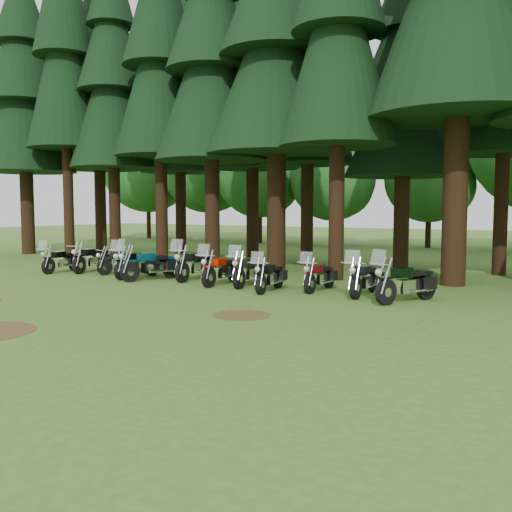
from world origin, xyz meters
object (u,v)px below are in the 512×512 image
(motorcycle_1, at_px, (92,260))
(motorcycle_5, at_px, (195,266))
(motorcycle_7, at_px, (249,272))
(motorcycle_8, at_px, (270,277))
(motorcycle_4, at_px, (151,266))
(motorcycle_6, at_px, (222,271))
(motorcycle_10, at_px, (365,280))
(motorcycle_0, at_px, (62,261))
(motorcycle_3, at_px, (137,265))
(motorcycle_2, at_px, (122,263))
(motorcycle_9, at_px, (320,277))
(motorcycle_11, at_px, (406,284))

(motorcycle_1, xyz_separation_m, motorcycle_5, (5.14, 0.25, 0.03))
(motorcycle_7, relative_size, motorcycle_8, 1.09)
(motorcycle_1, bearing_deg, motorcycle_4, -21.92)
(motorcycle_5, relative_size, motorcycle_7, 1.08)
(motorcycle_6, relative_size, motorcycle_10, 1.02)
(motorcycle_0, bearing_deg, motorcycle_5, 0.79)
(motorcycle_3, xyz_separation_m, motorcycle_6, (3.77, 0.16, -0.01))
(motorcycle_2, xyz_separation_m, motorcycle_9, (8.62, 0.05, 0.01))
(motorcycle_5, distance_m, motorcycle_7, 2.55)
(motorcycle_1, distance_m, motorcycle_6, 6.73)
(motorcycle_2, bearing_deg, motorcycle_11, 12.24)
(motorcycle_0, xyz_separation_m, motorcycle_6, (7.61, 0.50, 0.03))
(motorcycle_0, distance_m, motorcycle_3, 3.86)
(motorcycle_1, relative_size, motorcycle_4, 0.96)
(motorcycle_10, bearing_deg, motorcycle_4, -177.58)
(motorcycle_4, relative_size, motorcycle_9, 1.17)
(motorcycle_7, distance_m, motorcycle_10, 4.00)
(motorcycle_5, distance_m, motorcycle_10, 6.53)
(motorcycle_1, bearing_deg, motorcycle_2, -5.53)
(motorcycle_5, distance_m, motorcycle_11, 7.96)
(motorcycle_9, bearing_deg, motorcycle_3, -176.68)
(motorcycle_1, xyz_separation_m, motorcycle_8, (8.86, -0.69, -0.04))
(motorcycle_3, relative_size, motorcycle_11, 1.01)
(motorcycle_4, height_order, motorcycle_8, motorcycle_4)
(motorcycle_8, height_order, motorcycle_11, motorcycle_11)
(motorcycle_1, xyz_separation_m, motorcycle_2, (1.50, 0.18, -0.06))
(motorcycle_0, relative_size, motorcycle_1, 0.93)
(motorcycle_2, bearing_deg, motorcycle_0, -142.81)
(motorcycle_4, bearing_deg, motorcycle_6, 25.26)
(motorcycle_2, relative_size, motorcycle_5, 0.82)
(motorcycle_2, xyz_separation_m, motorcycle_6, (5.23, -0.47, 0.06))
(motorcycle_4, xyz_separation_m, motorcycle_11, (9.23, 0.25, -0.01))
(motorcycle_6, bearing_deg, motorcycle_10, 0.31)
(motorcycle_10, relative_size, motorcycle_11, 0.97)
(motorcycle_7, xyz_separation_m, motorcycle_9, (2.44, 0.27, -0.04))
(motorcycle_0, height_order, motorcycle_10, motorcycle_10)
(motorcycle_11, bearing_deg, motorcycle_7, -161.91)
(motorcycle_8, xyz_separation_m, motorcycle_10, (2.81, 0.77, 0.04))
(motorcycle_1, xyz_separation_m, motorcycle_11, (13.07, -0.39, 0.02))
(motorcycle_0, relative_size, motorcycle_5, 0.88)
(motorcycle_9, relative_size, motorcycle_11, 0.89)
(motorcycle_9, bearing_deg, motorcycle_1, 179.24)
(motorcycle_4, relative_size, motorcycle_11, 1.04)
(motorcycle_3, relative_size, motorcycle_9, 1.14)
(motorcycle_1, bearing_deg, motorcycle_11, -14.11)
(motorcycle_0, distance_m, motorcycle_1, 1.19)
(motorcycle_1, bearing_deg, motorcycle_3, -20.94)
(motorcycle_0, xyz_separation_m, motorcycle_2, (2.38, 0.97, -0.02))
(motorcycle_3, bearing_deg, motorcycle_4, -15.36)
(motorcycle_1, relative_size, motorcycle_3, 0.99)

